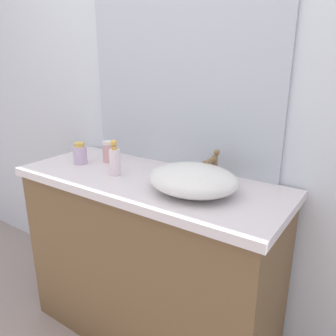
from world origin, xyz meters
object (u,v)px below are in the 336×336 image
(soap_dispenser, at_px, (115,160))
(perfume_bottle, at_px, (80,154))
(lotion_bottle, at_px, (108,152))
(sink_basin, at_px, (193,179))

(soap_dispenser, distance_m, perfume_bottle, 0.28)
(soap_dispenser, bearing_deg, perfume_bottle, 173.45)
(lotion_bottle, height_order, perfume_bottle, same)
(lotion_bottle, relative_size, perfume_bottle, 1.00)
(sink_basin, xyz_separation_m, perfume_bottle, (-0.70, 0.01, -0.00))
(sink_basin, relative_size, lotion_bottle, 3.42)
(soap_dispenser, xyz_separation_m, perfume_bottle, (-0.28, 0.03, -0.02))
(sink_basin, relative_size, perfume_bottle, 3.43)
(soap_dispenser, height_order, perfume_bottle, soap_dispenser)
(lotion_bottle, bearing_deg, sink_basin, -11.11)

